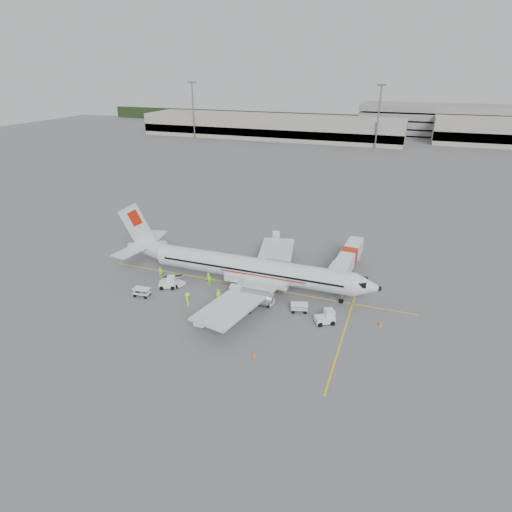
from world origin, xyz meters
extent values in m
plane|color=#56595B|center=(0.00, 0.00, 0.00)|extent=(360.00, 360.00, 0.00)
cube|color=yellow|center=(0.00, 0.00, 0.01)|extent=(44.00, 0.20, 0.01)
cube|color=yellow|center=(14.00, -8.00, 0.01)|extent=(0.20, 20.00, 0.01)
cone|color=orange|center=(17.80, -4.16, 0.34)|extent=(0.41, 0.41, 0.67)
cone|color=orange|center=(-2.64, 19.66, 0.33)|extent=(0.40, 0.40, 0.66)
cone|color=orange|center=(5.83, -14.57, 0.31)|extent=(0.38, 0.38, 0.62)
imported|color=#A0FF1C|center=(-2.41, -5.54, 0.92)|extent=(0.75, 0.57, 1.84)
imported|color=#A0FF1C|center=(-5.76, -1.50, 0.88)|extent=(1.09, 1.04, 1.77)
imported|color=#A0FF1C|center=(-5.74, -7.66, 0.92)|extent=(1.25, 1.36, 1.84)
imported|color=#A0FF1C|center=(-13.29, -1.84, 0.79)|extent=(0.99, 0.57, 1.59)
camera|label=1|loc=(18.61, -49.22, 28.08)|focal=30.00mm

